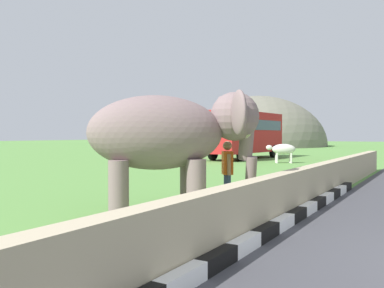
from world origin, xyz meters
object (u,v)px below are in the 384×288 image
at_px(elephant, 172,134).
at_px(person_handler, 227,170).
at_px(bus_red, 245,131).
at_px(cow_near, 283,150).

height_order(elephant, person_handler, elephant).
bearing_deg(bus_red, elephant, -160.68).
distance_m(bus_red, cow_near, 5.29).
bearing_deg(person_handler, elephant, 154.34).
bearing_deg(bus_red, person_handler, -157.54).
bearing_deg(person_handler, cow_near, 13.74).
relative_size(bus_red, cow_near, 4.76).
relative_size(elephant, bus_red, 0.45).
bearing_deg(elephant, bus_red, 19.32).
xyz_separation_m(person_handler, bus_red, (19.33, 7.99, 1.15)).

